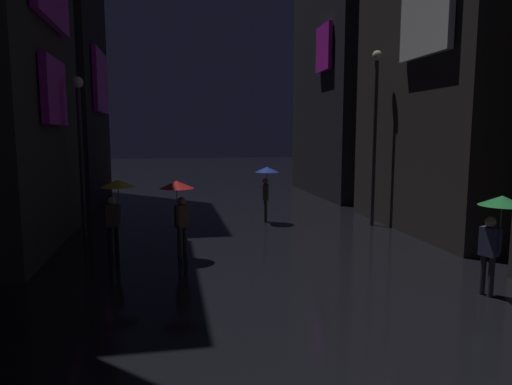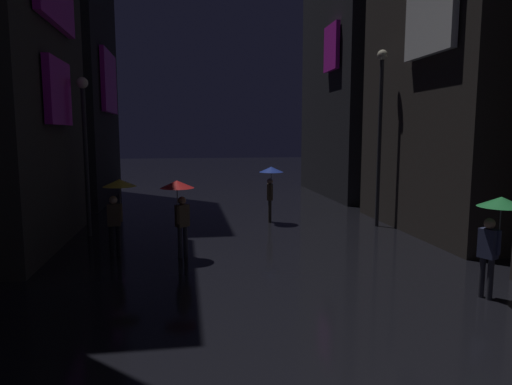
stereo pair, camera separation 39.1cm
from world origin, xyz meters
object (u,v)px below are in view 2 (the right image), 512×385
Objects in this scene: pedestrian_midstreet_centre_green at (497,219)px; pedestrian_near_crossing_red at (179,197)px; pedestrian_far_right_yellow at (118,196)px; streetlamp_right_far at (380,120)px; pedestrian_foreground_left_blue at (271,179)px; streetlamp_left_far at (85,137)px.

pedestrian_midstreet_centre_green is 1.00× the size of pedestrian_near_crossing_red.
pedestrian_far_right_yellow is 0.34× the size of streetlamp_right_far.
streetlamp_right_far is (3.69, -1.22, 2.16)m from pedestrian_foreground_left_blue.
pedestrian_midstreet_centre_green is 9.06m from pedestrian_foreground_left_blue.
streetlamp_left_far is (-1.33, 2.68, 1.56)m from pedestrian_far_right_yellow.
streetlamp_right_far reaches higher than pedestrian_far_right_yellow.
pedestrian_foreground_left_blue is 1.00× the size of pedestrian_near_crossing_red.
pedestrian_midstreet_centre_green is 0.41× the size of streetlamp_left_far.
streetlamp_left_far is at bearing 132.66° from pedestrian_near_crossing_red.
streetlamp_right_far is at bearing -18.23° from pedestrian_foreground_left_blue.
streetlamp_right_far is (0.76, 7.36, 2.16)m from pedestrian_midstreet_centre_green.
streetlamp_right_far is (8.67, 2.70, 2.16)m from pedestrian_far_right_yellow.
pedestrian_far_right_yellow is 6.34m from pedestrian_foreground_left_blue.
streetlamp_right_far is at bearing 17.29° from pedestrian_far_right_yellow.
pedestrian_foreground_left_blue is at bearing 161.77° from streetlamp_right_far.
pedestrian_near_crossing_red is at bearing -126.91° from pedestrian_foreground_left_blue.
streetlamp_right_far reaches higher than pedestrian_foreground_left_blue.
streetlamp_left_far is 0.82× the size of streetlamp_right_far.
pedestrian_far_right_yellow is 1.00× the size of pedestrian_midstreet_centre_green.
pedestrian_near_crossing_red is 4.65m from streetlamp_left_far.
pedestrian_far_right_yellow is 1.00× the size of pedestrian_foreground_left_blue.
streetlamp_left_far is at bearing 116.31° from pedestrian_far_right_yellow.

